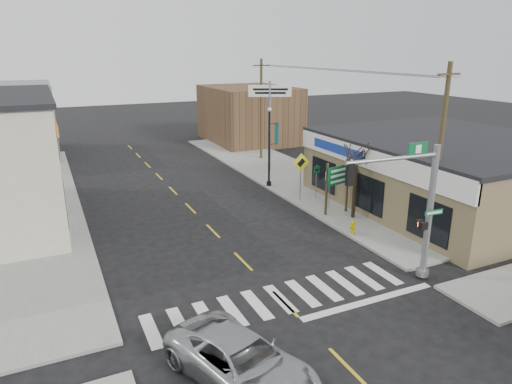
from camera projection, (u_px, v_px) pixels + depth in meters
name	position (u px, v px, depth m)	size (l,w,h in m)	color
ground	(285.00, 304.00, 17.28)	(140.00, 140.00, 0.00)	black
sidewalk_right	(309.00, 185.00, 32.13)	(6.00, 38.00, 0.13)	gray
sidewalk_left	(26.00, 225.00, 24.86)	(6.00, 38.00, 0.13)	gray
center_line	(213.00, 231.00, 24.19)	(0.12, 56.00, 0.01)	gold
crosswalk	(280.00, 299.00, 17.62)	(11.00, 2.20, 0.01)	silver
thrift_store	(448.00, 174.00, 27.72)	(12.00, 14.00, 4.00)	#756546
bldg_distant_right	(249.00, 114.00, 47.22)	(8.00, 10.00, 5.60)	brown
suv	(242.00, 362.00, 12.99)	(2.34, 5.08, 1.41)	#A5A7AA
traffic_signal_pole	(418.00, 200.00, 17.88)	(4.54, 0.37, 5.75)	gray
guide_sign	(338.00, 181.00, 25.90)	(1.74, 0.14, 3.05)	#483A21
fire_hydrant	(353.00, 227.00, 23.41)	(0.22, 0.22, 0.69)	#C0AA00
ped_crossing_sign	(301.00, 169.00, 28.20)	(1.17, 0.08, 3.00)	gray
lamp_post	(270.00, 141.00, 30.94)	(0.70, 0.55, 5.41)	black
dance_center_sign	(270.00, 104.00, 34.34)	(3.23, 0.20, 6.85)	gray
bare_tree	(357.00, 150.00, 24.66)	(2.48, 2.48, 4.96)	black
shrub_front	(449.00, 232.00, 22.56)	(1.23, 1.23, 0.92)	#193413
shrub_back	(353.00, 197.00, 28.05)	(1.04, 1.04, 0.78)	black
utility_pole_near	(439.00, 153.00, 21.55)	(1.49, 0.22, 8.58)	#4B3521
utility_pole_far	(261.00, 108.00, 38.73)	(1.45, 0.22, 8.36)	#4A2D1D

